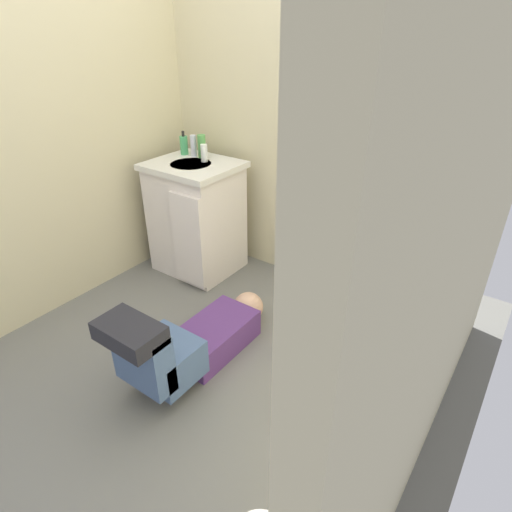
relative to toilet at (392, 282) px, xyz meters
name	(u,v)px	position (x,y,z in m)	size (l,w,h in m)	color
ground_plane	(209,356)	(-0.75, -0.75, -0.39)	(2.72, 3.11, 0.04)	#65645E
wall_back	(314,107)	(-0.75, 0.34, 0.83)	(2.38, 0.08, 2.40)	beige
wall_left	(45,115)	(-1.90, -0.75, 0.83)	(0.08, 2.11, 2.40)	beige
wall_right	(476,203)	(0.40, -0.75, 0.83)	(0.08, 2.11, 2.40)	beige
toilet	(392,282)	(0.00, 0.00, 0.00)	(0.36, 0.46, 0.75)	silver
vanity_cabinet	(196,217)	(-1.45, -0.05, 0.05)	(0.60, 0.53, 0.82)	silver
faucet	(206,151)	(-1.45, 0.09, 0.50)	(0.02, 0.02, 0.10)	silver
person_plumber	(191,340)	(-0.76, -0.88, -0.19)	(0.39, 1.06, 0.52)	#512D6B
tissue_box	(402,205)	(-0.04, 0.09, 0.43)	(0.22, 0.11, 0.10)	silver
toiletry_bag	(430,211)	(0.11, 0.09, 0.44)	(0.12, 0.09, 0.11)	#26262D
soap_dispenser	(184,145)	(-1.64, 0.07, 0.52)	(0.06, 0.06, 0.17)	#419E5E
bottle_clear	(194,146)	(-1.55, 0.08, 0.53)	(0.04, 0.04, 0.15)	silver
bottle_green	(202,146)	(-1.48, 0.09, 0.53)	(0.06, 0.06, 0.16)	#509E4B
bottle_white	(204,153)	(-1.40, 0.02, 0.51)	(0.04, 0.04, 0.12)	white
paper_towel_roll	(315,328)	(-0.30, -0.32, -0.26)	(0.11, 0.11, 0.21)	white
toilet_paper_roll	(358,440)	(0.20, -0.84, -0.32)	(0.11, 0.11, 0.10)	white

